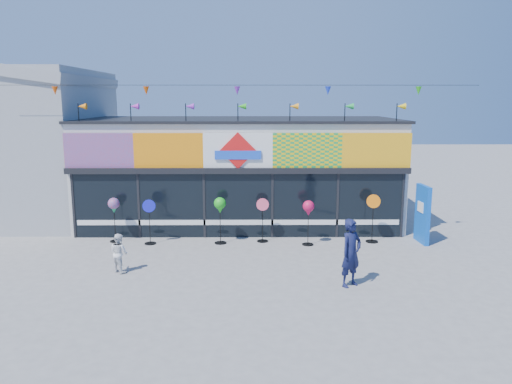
{
  "coord_description": "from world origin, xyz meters",
  "views": [
    {
      "loc": [
        0.52,
        -13.77,
        4.86
      ],
      "look_at": [
        0.62,
        2.0,
        1.9
      ],
      "focal_mm": 35.0,
      "sensor_mm": 36.0,
      "label": 1
    }
  ],
  "objects_px": {
    "spinner_0": "(114,207)",
    "spinner_4": "(308,209)",
    "adult_man": "(351,253)",
    "spinner_5": "(373,217)",
    "child": "(119,253)",
    "spinner_3": "(263,219)",
    "spinner_1": "(149,221)",
    "blue_sign": "(422,214)",
    "spinner_2": "(220,207)"
  },
  "relations": [
    {
      "from": "blue_sign",
      "to": "spinner_2",
      "type": "bearing_deg",
      "value": 176.89
    },
    {
      "from": "spinner_3",
      "to": "blue_sign",
      "type": "bearing_deg",
      "value": -1.25
    },
    {
      "from": "spinner_5",
      "to": "adult_man",
      "type": "distance_m",
      "value": 4.36
    },
    {
      "from": "blue_sign",
      "to": "adult_man",
      "type": "height_order",
      "value": "blue_sign"
    },
    {
      "from": "spinner_1",
      "to": "child",
      "type": "height_order",
      "value": "spinner_1"
    },
    {
      "from": "spinner_4",
      "to": "child",
      "type": "height_order",
      "value": "spinner_4"
    },
    {
      "from": "spinner_2",
      "to": "spinner_5",
      "type": "height_order",
      "value": "spinner_5"
    },
    {
      "from": "spinner_0",
      "to": "child",
      "type": "height_order",
      "value": "spinner_0"
    },
    {
      "from": "blue_sign",
      "to": "child",
      "type": "height_order",
      "value": "blue_sign"
    },
    {
      "from": "spinner_0",
      "to": "adult_man",
      "type": "distance_m",
      "value": 8.43
    },
    {
      "from": "spinner_0",
      "to": "child",
      "type": "bearing_deg",
      "value": -72.73
    },
    {
      "from": "spinner_0",
      "to": "spinner_5",
      "type": "distance_m",
      "value": 8.86
    },
    {
      "from": "blue_sign",
      "to": "spinner_1",
      "type": "xyz_separation_m",
      "value": [
        -9.28,
        -0.14,
        -0.19
      ]
    },
    {
      "from": "spinner_0",
      "to": "blue_sign",
      "type": "bearing_deg",
      "value": -0.77
    },
    {
      "from": "spinner_1",
      "to": "spinner_3",
      "type": "xyz_separation_m",
      "value": [
        3.83,
        0.26,
        -0.01
      ]
    },
    {
      "from": "blue_sign",
      "to": "spinner_2",
      "type": "distance_m",
      "value": 6.9
    },
    {
      "from": "blue_sign",
      "to": "child",
      "type": "xyz_separation_m",
      "value": [
        -9.58,
        -2.92,
        -0.44
      ]
    },
    {
      "from": "spinner_0",
      "to": "adult_man",
      "type": "bearing_deg",
      "value": -29.75
    },
    {
      "from": "blue_sign",
      "to": "spinner_0",
      "type": "xyz_separation_m",
      "value": [
        -10.53,
        0.14,
        0.24
      ]
    },
    {
      "from": "spinner_1",
      "to": "spinner_5",
      "type": "bearing_deg",
      "value": 1.36
    },
    {
      "from": "adult_man",
      "to": "spinner_0",
      "type": "bearing_deg",
      "value": 113.41
    },
    {
      "from": "spinner_3",
      "to": "spinner_4",
      "type": "distance_m",
      "value": 1.63
    },
    {
      "from": "spinner_0",
      "to": "child",
      "type": "relative_size",
      "value": 1.37
    },
    {
      "from": "adult_man",
      "to": "child",
      "type": "bearing_deg",
      "value": 133.23
    },
    {
      "from": "spinner_2",
      "to": "child",
      "type": "relative_size",
      "value": 1.42
    },
    {
      "from": "blue_sign",
      "to": "adult_man",
      "type": "bearing_deg",
      "value": -132.38
    },
    {
      "from": "spinner_1",
      "to": "spinner_3",
      "type": "distance_m",
      "value": 3.83
    },
    {
      "from": "spinner_0",
      "to": "spinner_4",
      "type": "distance_m",
      "value": 6.62
    },
    {
      "from": "spinner_2",
      "to": "spinner_5",
      "type": "relative_size",
      "value": 0.96
    },
    {
      "from": "blue_sign",
      "to": "spinner_2",
      "type": "xyz_separation_m",
      "value": [
        -6.89,
        -0.09,
        0.28
      ]
    },
    {
      "from": "spinner_4",
      "to": "adult_man",
      "type": "relative_size",
      "value": 0.85
    },
    {
      "from": "child",
      "to": "spinner_4",
      "type": "bearing_deg",
      "value": -117.64
    },
    {
      "from": "spinner_5",
      "to": "child",
      "type": "height_order",
      "value": "spinner_5"
    },
    {
      "from": "spinner_2",
      "to": "spinner_4",
      "type": "bearing_deg",
      "value": -3.84
    },
    {
      "from": "spinner_0",
      "to": "spinner_3",
      "type": "height_order",
      "value": "spinner_0"
    },
    {
      "from": "spinner_0",
      "to": "child",
      "type": "distance_m",
      "value": 3.28
    },
    {
      "from": "spinner_3",
      "to": "adult_man",
      "type": "relative_size",
      "value": 0.84
    },
    {
      "from": "spinner_2",
      "to": "spinner_1",
      "type": "bearing_deg",
      "value": -178.78
    },
    {
      "from": "blue_sign",
      "to": "spinner_5",
      "type": "bearing_deg",
      "value": 174.77
    },
    {
      "from": "adult_man",
      "to": "child",
      "type": "xyz_separation_m",
      "value": [
        -6.36,
        1.11,
        -0.34
      ]
    },
    {
      "from": "child",
      "to": "blue_sign",
      "type": "bearing_deg",
      "value": -125.66
    },
    {
      "from": "spinner_2",
      "to": "spinner_5",
      "type": "distance_m",
      "value": 5.23
    },
    {
      "from": "spinner_5",
      "to": "adult_man",
      "type": "xyz_separation_m",
      "value": [
        -1.54,
        -4.08,
        0.02
      ]
    },
    {
      "from": "blue_sign",
      "to": "spinner_5",
      "type": "xyz_separation_m",
      "value": [
        -1.68,
        0.04,
        -0.12
      ]
    },
    {
      "from": "spinner_3",
      "to": "adult_man",
      "type": "distance_m",
      "value": 4.72
    },
    {
      "from": "spinner_3",
      "to": "spinner_4",
      "type": "xyz_separation_m",
      "value": [
        1.52,
        -0.41,
        0.42
      ]
    },
    {
      "from": "spinner_3",
      "to": "adult_man",
      "type": "height_order",
      "value": "adult_man"
    },
    {
      "from": "spinner_5",
      "to": "spinner_0",
      "type": "bearing_deg",
      "value": 179.34
    },
    {
      "from": "spinner_3",
      "to": "spinner_5",
      "type": "bearing_deg",
      "value": -1.19
    },
    {
      "from": "spinner_1",
      "to": "child",
      "type": "xyz_separation_m",
      "value": [
        -0.3,
        -2.78,
        -0.25
      ]
    }
  ]
}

